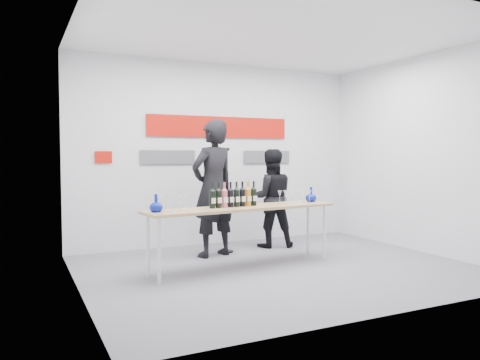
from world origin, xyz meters
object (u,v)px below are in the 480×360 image
object	(u,v)px
tasting_table	(243,211)
presenter_right	(271,198)
presenter_left	(213,188)
mic_stand	(227,220)

from	to	relation	value
tasting_table	presenter_right	distance (m)	1.46
tasting_table	presenter_left	size ratio (longest dim) A/B	1.36
tasting_table	mic_stand	distance (m)	1.02
presenter_left	mic_stand	bearing A→B (deg)	-167.03
tasting_table	presenter_left	world-z (taller)	presenter_left
tasting_table	presenter_left	distance (m)	0.84
presenter_right	mic_stand	xyz separation A→B (m)	(-0.80, -0.09, -0.30)
presenter_left	presenter_right	distance (m)	1.15
presenter_left	presenter_right	bearing A→B (deg)	176.61
presenter_left	mic_stand	world-z (taller)	presenter_left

